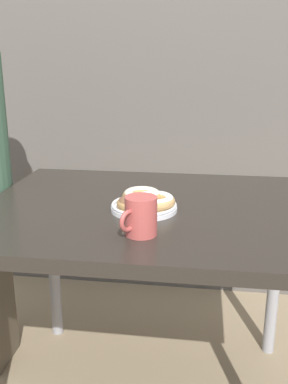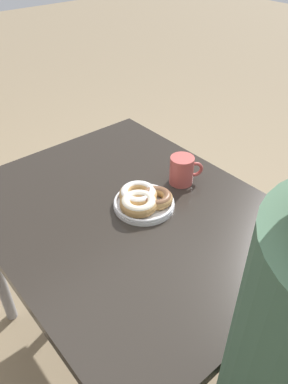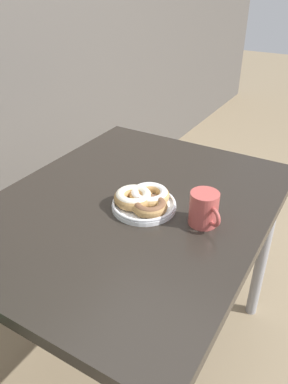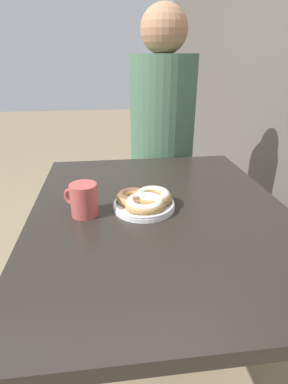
% 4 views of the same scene
% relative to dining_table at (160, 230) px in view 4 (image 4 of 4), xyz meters
% --- Properties ---
extents(ground_plane, '(14.00, 14.00, 0.00)m').
position_rel_dining_table_xyz_m(ground_plane, '(0.00, -0.23, -0.69)').
color(ground_plane, '#937F60').
extents(dining_table, '(1.08, 0.86, 0.78)m').
position_rel_dining_table_xyz_m(dining_table, '(0.00, 0.00, 0.00)').
color(dining_table, '#28231E').
rests_on(dining_table, ground_plane).
extents(donut_plate, '(0.21, 0.21, 0.06)m').
position_rel_dining_table_xyz_m(donut_plate, '(-0.01, -0.05, 0.11)').
color(donut_plate, white).
rests_on(donut_plate, dining_table).
extents(coffee_mug, '(0.09, 0.11, 0.11)m').
position_rel_dining_table_xyz_m(coffee_mug, '(0.01, -0.25, 0.14)').
color(coffee_mug, '#B74C47').
rests_on(coffee_mug, dining_table).
extents(person_figure, '(0.35, 0.34, 1.47)m').
position_rel_dining_table_xyz_m(person_figure, '(-0.73, 0.13, 0.11)').
color(person_figure, brown).
rests_on(person_figure, ground_plane).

